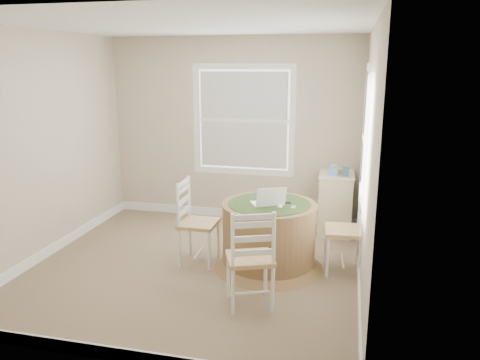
% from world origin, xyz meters
% --- Properties ---
extents(room, '(3.64, 3.64, 2.64)m').
position_xyz_m(room, '(0.17, 0.16, 1.30)').
color(room, '#77694B').
rests_on(room, ground).
extents(round_table, '(1.22, 1.22, 0.75)m').
position_xyz_m(round_table, '(0.81, 0.18, 0.41)').
color(round_table, brown).
rests_on(round_table, ground).
extents(chair_left, '(0.40, 0.42, 0.95)m').
position_xyz_m(chair_left, '(0.01, 0.12, 0.47)').
color(chair_left, white).
rests_on(chair_left, ground).
extents(chair_near, '(0.54, 0.53, 0.95)m').
position_xyz_m(chair_near, '(0.78, -0.70, 0.47)').
color(chair_near, white).
rests_on(chair_near, ground).
extents(chair_right, '(0.43, 0.45, 0.95)m').
position_xyz_m(chair_right, '(1.62, 0.26, 0.47)').
color(chair_right, white).
rests_on(chair_right, ground).
extents(laptop, '(0.42, 0.40, 0.23)m').
position_xyz_m(laptop, '(0.80, 0.13, 0.77)').
color(laptop, white).
rests_on(laptop, round_table).
extents(mouse, '(0.06, 0.09, 0.03)m').
position_xyz_m(mouse, '(0.94, 0.08, 0.75)').
color(mouse, white).
rests_on(mouse, round_table).
extents(phone, '(0.05, 0.09, 0.02)m').
position_xyz_m(phone, '(1.08, 0.09, 0.74)').
color(phone, '#B7BABF').
rests_on(phone, round_table).
extents(keys, '(0.06, 0.05, 0.02)m').
position_xyz_m(keys, '(1.01, 0.23, 0.75)').
color(keys, black).
rests_on(keys, round_table).
extents(corner_chest, '(0.48, 0.63, 0.82)m').
position_xyz_m(corner_chest, '(1.48, 1.49, 0.41)').
color(corner_chest, beige).
rests_on(corner_chest, ground).
extents(tissue_box, '(0.12, 0.12, 0.10)m').
position_xyz_m(tissue_box, '(1.43, 1.39, 0.87)').
color(tissue_box, '#619ADF').
rests_on(tissue_box, corner_chest).
extents(box_yellow, '(0.15, 0.10, 0.06)m').
position_xyz_m(box_yellow, '(1.52, 1.55, 0.85)').
color(box_yellow, gold).
rests_on(box_yellow, corner_chest).
extents(box_blue, '(0.08, 0.08, 0.12)m').
position_xyz_m(box_blue, '(1.60, 1.36, 0.88)').
color(box_blue, '#306390').
rests_on(box_blue, corner_chest).
extents(cup_cream, '(0.07, 0.07, 0.09)m').
position_xyz_m(cup_cream, '(1.43, 1.62, 0.86)').
color(cup_cream, beige).
rests_on(cup_cream, corner_chest).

